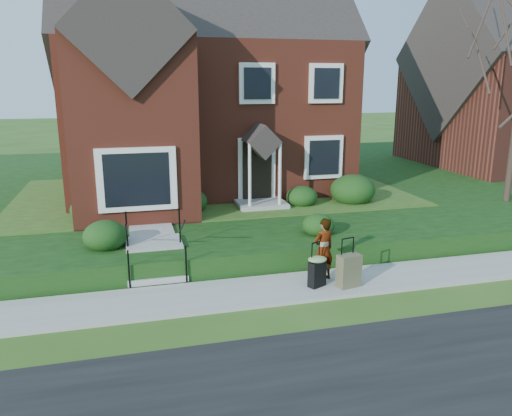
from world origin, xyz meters
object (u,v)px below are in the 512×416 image
object	(u,v)px
suitcase_black	(317,270)
suitcase_olive	(349,271)
woman	(324,249)
front_steps	(155,255)

from	to	relation	value
suitcase_black	suitcase_olive	xyz separation A→B (m)	(0.70, -0.18, -0.03)
woman	suitcase_black	distance (m)	0.58
woman	suitcase_olive	size ratio (longest dim) A/B	1.32
suitcase_black	suitcase_olive	world-z (taller)	suitcase_olive
suitcase_olive	front_steps	bearing A→B (deg)	141.24
woman	suitcase_olive	bearing A→B (deg)	110.87
front_steps	woman	xyz separation A→B (m)	(3.82, -1.63, 0.36)
front_steps	suitcase_black	xyz separation A→B (m)	(3.52, -2.00, 0.02)
front_steps	woman	distance (m)	4.17
front_steps	suitcase_black	world-z (taller)	front_steps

